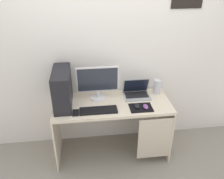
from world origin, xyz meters
name	(u,v)px	position (x,y,z in m)	size (l,w,h in m)	color
ground_plane	(112,150)	(0.00, 0.00, 0.00)	(8.00, 8.00, 0.00)	gray
wall_back	(109,48)	(0.00, 0.33, 1.30)	(4.00, 0.05, 2.60)	silver
desk	(114,114)	(0.02, -0.01, 0.59)	(1.38, 0.58, 0.74)	beige
pc_tower	(62,88)	(-0.56, 0.03, 0.96)	(0.19, 0.49, 0.43)	black
monitor	(98,82)	(-0.15, 0.12, 0.96)	(0.50, 0.19, 0.41)	silver
laptop	(136,92)	(0.32, 0.14, 0.79)	(0.32, 0.24, 0.22)	#9EA3A8
speaker	(157,87)	(0.59, 0.17, 0.83)	(0.09, 0.09, 0.18)	#B7BCC6
keyboard	(98,110)	(-0.17, -0.16, 0.76)	(0.42, 0.14, 0.02)	black
mousepad	(141,108)	(0.31, -0.15, 0.75)	(0.26, 0.20, 0.01)	black
mouse_left	(137,106)	(0.27, -0.14, 0.77)	(0.06, 0.10, 0.03)	black
mouse_right	(146,107)	(0.36, -0.16, 0.77)	(0.06, 0.10, 0.03)	#8C4C99
cell_phone	(76,113)	(-0.42, -0.16, 0.75)	(0.07, 0.13, 0.01)	black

